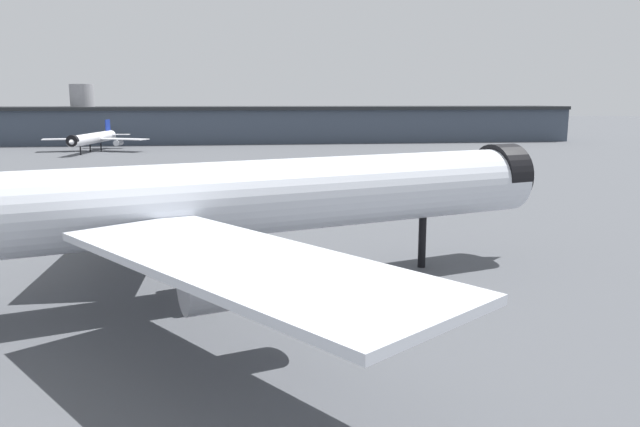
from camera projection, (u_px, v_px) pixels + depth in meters
name	position (u px, v px, depth m)	size (l,w,h in m)	color
ground	(250.00, 294.00, 50.39)	(900.00, 900.00, 0.00)	#4C4F54
airliner_near_gate	(226.00, 201.00, 48.90)	(64.55, 57.76, 17.62)	silver
airliner_far_taxiway	(93.00, 138.00, 182.50)	(31.71, 35.13, 9.14)	white
terminal_building	(266.00, 124.00, 223.28)	(220.18, 36.05, 20.61)	#3D4756
service_truck_front	(146.00, 203.00, 84.48)	(5.87, 4.91, 3.00)	black
traffic_cone_wingtip	(274.00, 206.00, 89.78)	(0.52, 0.52, 0.65)	#F2600C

